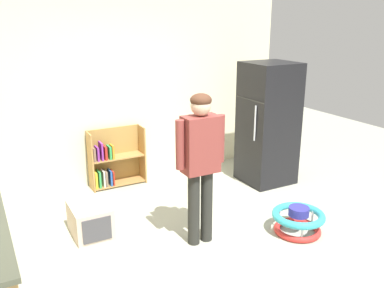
{
  "coord_description": "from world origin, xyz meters",
  "views": [
    {
      "loc": [
        -1.99,
        -3.43,
        2.41
      ],
      "look_at": [
        0.12,
        0.48,
        1.03
      ],
      "focal_mm": 38.8,
      "sensor_mm": 36.0,
      "label": 1
    }
  ],
  "objects": [
    {
      "name": "refrigerator",
      "position": [
        1.78,
        1.22,
        0.89
      ],
      "size": [
        0.73,
        0.68,
        1.78
      ],
      "color": "black",
      "rests_on": "ground"
    },
    {
      "name": "baby_walker",
      "position": [
        1.12,
        -0.24,
        0.16
      ],
      "size": [
        0.6,
        0.6,
        0.32
      ],
      "color": "red",
      "rests_on": "ground"
    },
    {
      "name": "ground_plane",
      "position": [
        0.0,
        0.0,
        0.0
      ],
      "size": [
        12.0,
        12.0,
        0.0
      ],
      "primitive_type": "plane",
      "color": "#A7A994",
      "rests_on": "ground"
    },
    {
      "name": "standing_person",
      "position": [
        0.03,
        0.13,
        1.01
      ],
      "size": [
        0.57,
        0.22,
        1.67
      ],
      "color": "#272824",
      "rests_on": "ground"
    },
    {
      "name": "pet_carrier",
      "position": [
        -0.99,
        0.87,
        0.18
      ],
      "size": [
        0.42,
        0.55,
        0.36
      ],
      "color": "beige",
      "rests_on": "ground"
    },
    {
      "name": "bookshelf",
      "position": [
        -0.31,
        2.14,
        0.37
      ],
      "size": [
        0.8,
        0.28,
        0.85
      ],
      "color": "#AB7D43",
      "rests_on": "ground"
    },
    {
      "name": "back_wall",
      "position": [
        0.0,
        2.33,
        1.35
      ],
      "size": [
        5.2,
        0.06,
        2.7
      ],
      "primitive_type": "cube",
      "color": "beige",
      "rests_on": "ground"
    }
  ]
}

